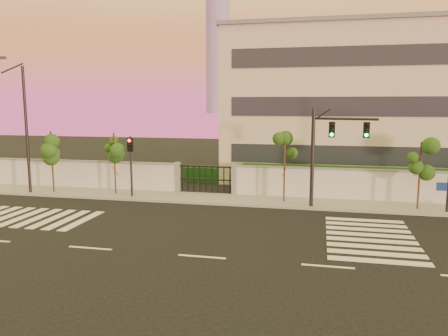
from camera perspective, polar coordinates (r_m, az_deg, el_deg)
The scene contains 14 objects.
ground at distance 18.16m, azimuth -2.91°, elevation -11.51°, with size 120.00×120.00×0.00m, color black.
sidewalk at distance 28.02m, azimuth 2.78°, elevation -4.23°, with size 60.00×3.00×0.15m, color gray.
perimeter_wall at distance 29.26m, azimuth 3.49°, elevation -1.71°, with size 60.00×0.36×2.20m.
hedge_row at distance 31.84m, azimuth 6.14°, elevation -1.38°, with size 41.00×4.25×1.80m.
institutional_building at distance 38.71m, azimuth 19.20°, elevation 7.86°, with size 24.40×12.40×12.25m.
distant_skyscraper at distance 309.59m, azimuth -0.82°, elevation 18.72°, with size 16.00×16.00×118.00m.
road_markings at distance 22.01m, azimuth -4.31°, elevation -7.92°, with size 57.00×7.62×0.02m.
street_tree_b at distance 32.01m, azimuth -21.57°, elevation 2.46°, with size 1.44×1.15×4.37m.
street_tree_c at distance 30.16m, azimuth -14.11°, elevation 2.34°, with size 1.32×1.05×4.27m.
street_tree_d at distance 27.14m, azimuth 7.98°, elevation 1.94°, with size 1.30×1.04×4.32m.
street_tree_e at distance 27.38m, azimuth 24.30°, elevation 0.91°, with size 1.33×1.06×4.05m.
traffic_signal_main at distance 26.05m, azimuth 13.16°, elevation 2.76°, with size 3.67×1.26×5.91m.
traffic_signal_secondary at distance 29.10m, azimuth -12.08°, elevation 1.13°, with size 0.32×0.32×4.11m.
streetlight_west at distance 32.29m, azimuth -24.64°, elevation 5.36°, with size 0.54×2.19×9.09m.
Camera 1 is at (4.55, -16.47, 6.16)m, focal length 35.00 mm.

